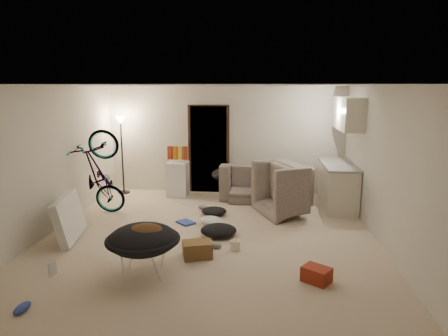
# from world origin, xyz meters

# --- Properties ---
(floor) EXTENTS (5.50, 6.00, 0.02)m
(floor) POSITION_xyz_m (0.00, 0.00, -0.01)
(floor) COLOR beige
(floor) RESTS_ON ground
(ceiling) EXTENTS (5.50, 6.00, 0.02)m
(ceiling) POSITION_xyz_m (0.00, 0.00, 2.51)
(ceiling) COLOR white
(ceiling) RESTS_ON wall_back
(wall_back) EXTENTS (5.50, 0.02, 2.50)m
(wall_back) POSITION_xyz_m (0.00, 3.01, 1.25)
(wall_back) COLOR beige
(wall_back) RESTS_ON floor
(wall_front) EXTENTS (5.50, 0.02, 2.50)m
(wall_front) POSITION_xyz_m (0.00, -3.01, 1.25)
(wall_front) COLOR beige
(wall_front) RESTS_ON floor
(wall_left) EXTENTS (0.02, 6.00, 2.50)m
(wall_left) POSITION_xyz_m (-2.76, 0.00, 1.25)
(wall_left) COLOR beige
(wall_left) RESTS_ON floor
(wall_right) EXTENTS (0.02, 6.00, 2.50)m
(wall_right) POSITION_xyz_m (2.76, 0.00, 1.25)
(wall_right) COLOR beige
(wall_right) RESTS_ON floor
(doorway) EXTENTS (0.85, 0.10, 2.04)m
(doorway) POSITION_xyz_m (-0.40, 2.97, 1.02)
(doorway) COLOR black
(doorway) RESTS_ON floor
(door_trim) EXTENTS (0.97, 0.04, 2.10)m
(door_trim) POSITION_xyz_m (-0.40, 2.94, 1.02)
(door_trim) COLOR #311E11
(door_trim) RESTS_ON floor
(floor_lamp) EXTENTS (0.28, 0.28, 1.81)m
(floor_lamp) POSITION_xyz_m (-2.40, 2.65, 1.31)
(floor_lamp) COLOR black
(floor_lamp) RESTS_ON floor
(kitchen_counter) EXTENTS (0.60, 1.50, 0.88)m
(kitchen_counter) POSITION_xyz_m (2.43, 2.00, 0.44)
(kitchen_counter) COLOR beige
(kitchen_counter) RESTS_ON floor
(counter_top) EXTENTS (0.64, 1.54, 0.04)m
(counter_top) POSITION_xyz_m (2.43, 2.00, 0.90)
(counter_top) COLOR gray
(counter_top) RESTS_ON kitchen_counter
(kitchen_uppers) EXTENTS (0.38, 1.40, 0.65)m
(kitchen_uppers) POSITION_xyz_m (2.56, 2.00, 1.95)
(kitchen_uppers) COLOR beige
(kitchen_uppers) RESTS_ON wall_right
(sofa) EXTENTS (2.06, 0.90, 0.59)m
(sofa) POSITION_xyz_m (0.96, 2.45, 0.30)
(sofa) COLOR #313831
(sofa) RESTS_ON floor
(armchair) EXTENTS (1.40, 1.47, 0.75)m
(armchair) POSITION_xyz_m (1.56, 1.54, 0.38)
(armchair) COLOR #313831
(armchair) RESTS_ON floor
(bicycle) EXTENTS (1.75, 0.82, 0.99)m
(bicycle) POSITION_xyz_m (-2.30, 1.06, 0.45)
(bicycle) COLOR black
(bicycle) RESTS_ON floor
(book_asset) EXTENTS (0.23, 0.19, 0.02)m
(book_asset) POSITION_xyz_m (-1.93, -1.63, 0.01)
(book_asset) COLOR maroon
(book_asset) RESTS_ON floor
(mini_fridge) EXTENTS (0.47, 0.47, 0.78)m
(mini_fridge) POSITION_xyz_m (-1.07, 2.55, 0.39)
(mini_fridge) COLOR white
(mini_fridge) RESTS_ON floor
(snack_box_0) EXTENTS (0.11, 0.08, 0.30)m
(snack_box_0) POSITION_xyz_m (-1.24, 2.55, 1.00)
(snack_box_0) COLOR maroon
(snack_box_0) RESTS_ON mini_fridge
(snack_box_1) EXTENTS (0.12, 0.10, 0.30)m
(snack_box_1) POSITION_xyz_m (-1.12, 2.55, 1.00)
(snack_box_1) COLOR #C76218
(snack_box_1) RESTS_ON mini_fridge
(snack_box_2) EXTENTS (0.11, 0.08, 0.30)m
(snack_box_2) POSITION_xyz_m (-1.00, 2.55, 1.00)
(snack_box_2) COLOR gold
(snack_box_2) RESTS_ON mini_fridge
(snack_box_3) EXTENTS (0.11, 0.08, 0.30)m
(snack_box_3) POSITION_xyz_m (-0.88, 2.55, 1.00)
(snack_box_3) COLOR maroon
(snack_box_3) RESTS_ON mini_fridge
(saucer_chair) EXTENTS (0.98, 0.98, 0.70)m
(saucer_chair) POSITION_xyz_m (-0.69, -1.43, 0.41)
(saucer_chair) COLOR silver
(saucer_chair) RESTS_ON floor
(hoodie) EXTENTS (0.54, 0.48, 0.22)m
(hoodie) POSITION_xyz_m (-0.64, -1.46, 0.62)
(hoodie) COLOR #4B2F1A
(hoodie) RESTS_ON saucer_chair
(sofa_drape) EXTENTS (0.58, 0.48, 0.28)m
(sofa_drape) POSITION_xyz_m (0.01, 2.45, 0.54)
(sofa_drape) COLOR black
(sofa_drape) RESTS_ON sofa
(tv_box) EXTENTS (0.47, 1.12, 0.73)m
(tv_box) POSITION_xyz_m (-2.30, -0.26, 0.36)
(tv_box) COLOR silver
(tv_box) RESTS_ON floor
(drink_case_a) EXTENTS (0.49, 0.41, 0.24)m
(drink_case_a) POSITION_xyz_m (-0.08, -0.80, 0.12)
(drink_case_a) COLOR brown
(drink_case_a) RESTS_ON floor
(drink_case_b) EXTENTS (0.43, 0.40, 0.20)m
(drink_case_b) POSITION_xyz_m (1.58, -1.40, 0.10)
(drink_case_b) COLOR maroon
(drink_case_b) RESTS_ON floor
(juicer) EXTENTS (0.16, 0.16, 0.23)m
(juicer) POSITION_xyz_m (0.46, -0.49, 0.09)
(juicer) COLOR beige
(juicer) RESTS_ON floor
(newspaper) EXTENTS (0.65, 0.63, 0.01)m
(newspaper) POSITION_xyz_m (-0.71, 1.98, 0.00)
(newspaper) COLOR #B1ADA3
(newspaper) RESTS_ON floor
(book_blue) EXTENTS (0.40, 0.40, 0.03)m
(book_blue) POSITION_xyz_m (-0.53, 0.66, 0.02)
(book_blue) COLOR #2C419F
(book_blue) RESTS_ON floor
(book_white) EXTENTS (0.23, 0.28, 0.02)m
(book_white) POSITION_xyz_m (-0.03, -0.17, 0.01)
(book_white) COLOR silver
(book_white) RESTS_ON floor
(shoe_1) EXTENTS (0.30, 0.24, 0.10)m
(shoe_1) POSITION_xyz_m (-0.31, 1.47, 0.05)
(shoe_1) COLOR slate
(shoe_1) RESTS_ON floor
(shoe_2) EXTENTS (0.14, 0.27, 0.10)m
(shoe_2) POSITION_xyz_m (-1.80, -2.43, 0.05)
(shoe_2) COLOR #2C419F
(shoe_2) RESTS_ON floor
(shoe_3) EXTENTS (0.26, 0.16, 0.09)m
(shoe_3) POSITION_xyz_m (0.14, -0.44, 0.04)
(shoe_3) COLOR slate
(shoe_3) RESTS_ON floor
(shoe_4) EXTENTS (0.28, 0.26, 0.10)m
(shoe_4) POSITION_xyz_m (1.65, -1.39, 0.05)
(shoe_4) COLOR white
(shoe_4) RESTS_ON floor
(clothes_lump_a) EXTENTS (0.69, 0.62, 0.20)m
(clothes_lump_a) POSITION_xyz_m (0.14, 0.09, 0.10)
(clothes_lump_a) COLOR black
(clothes_lump_a) RESTS_ON floor
(clothes_lump_b) EXTENTS (0.50, 0.44, 0.15)m
(clothes_lump_b) POSITION_xyz_m (-0.07, 1.21, 0.07)
(clothes_lump_b) COLOR black
(clothes_lump_b) RESTS_ON floor
(clothes_lump_c) EXTENTS (0.58, 0.58, 0.14)m
(clothes_lump_c) POSITION_xyz_m (-0.06, 0.66, 0.07)
(clothes_lump_c) COLOR silver
(clothes_lump_c) RESTS_ON floor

